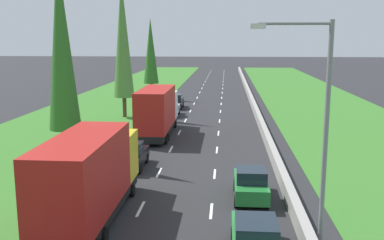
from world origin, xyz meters
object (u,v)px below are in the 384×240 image
Objects in this scene: green_hatchback_right_lane at (251,184)px; street_light_mast at (318,117)px; poplar_tree_fourth at (151,51)px; poplar_tree_third at (123,38)px; green_sedan_right_lane at (256,240)px; red_box_truck_left_lane_fourth at (158,111)px; red_box_truck_left_lane at (90,176)px; silver_hatchback_left_lane at (171,108)px; black_hatchback_left_lane_third at (131,155)px; poplar_tree_second at (61,44)px; black_hatchback_left_lane_sixth at (176,101)px.

street_light_mast is (2.29, -4.55, 4.40)m from green_hatchback_right_lane.
poplar_tree_fourth is 1.23× the size of street_light_mast.
green_sedan_right_lane is at bearing -68.28° from poplar_tree_third.
red_box_truck_left_lane is at bearing -90.54° from red_box_truck_left_lane_fourth.
red_box_truck_left_lane_fourth is 2.41× the size of silver_hatchback_left_lane.
black_hatchback_left_lane_third is at bearing -90.19° from silver_hatchback_left_lane.
red_box_truck_left_lane is 28.45m from silver_hatchback_left_lane.
green_sedan_right_lane is at bearing -47.30° from poplar_tree_second.
red_box_truck_left_lane_fourth is 11.81m from poplar_tree_third.
street_light_mast is (2.45, 1.89, 4.42)m from green_sedan_right_lane.
red_box_truck_left_lane is at bearing 173.61° from street_light_mast.
black_hatchback_left_lane_sixth is 0.28× the size of poplar_tree_second.
red_box_truck_left_lane_fourth reaches higher than green_sedan_right_lane.
street_light_mast is at bearing -44.98° from black_hatchback_left_lane_third.
green_sedan_right_lane is 1.15× the size of black_hatchback_left_lane_sixth.
black_hatchback_left_lane_sixth is (-0.08, 5.33, 0.00)m from silver_hatchback_left_lane.
poplar_tree_fourth reaches higher than silver_hatchback_left_lane.
poplar_tree_second reaches higher than red_box_truck_left_lane.
black_hatchback_left_lane_third is 33.94m from poplar_tree_fourth.
poplar_tree_fourth is at bearing 108.23° from silver_hatchback_left_lane.
red_box_truck_left_lane_fourth is at bearing -60.56° from poplar_tree_third.
black_hatchback_left_lane_third is at bearing -75.68° from poplar_tree_third.
green_hatchback_right_lane is 0.28× the size of poplar_tree_second.
green_sedan_right_lane is at bearing -78.78° from black_hatchback_left_lane_sixth.
green_hatchback_right_lane is 0.35× the size of poplar_tree_fourth.
poplar_tree_second reaches higher than green_hatchback_right_lane.
black_hatchback_left_lane_third is (-7.27, 11.60, 0.02)m from green_sedan_right_lane.
red_box_truck_left_lane is 2.41× the size of black_hatchback_left_lane_sixth.
black_hatchback_left_lane_sixth is 11.08m from poplar_tree_third.
poplar_tree_second is (-4.90, -18.28, 7.12)m from silver_hatchback_left_lane.
poplar_tree_fourth is (0.39, 14.65, -1.79)m from poplar_tree_third.
green_sedan_right_lane is 0.41× the size of poplar_tree_fourth.
street_light_mast is (9.68, -1.08, 3.05)m from red_box_truck_left_lane.
poplar_tree_third is 14.77m from poplar_tree_fourth.
street_light_mast is at bearing -71.84° from poplar_tree_fourth.
green_sedan_right_lane is 33.29m from poplar_tree_third.
black_hatchback_left_lane_third is 14.43m from street_light_mast.
poplar_tree_third is (-4.94, 8.76, 6.20)m from red_box_truck_left_lane_fourth.
red_box_truck_left_lane_fourth is 21.88m from street_light_mast.
black_hatchback_left_lane_third is 8.74m from poplar_tree_second.
poplar_tree_third reaches higher than silver_hatchback_left_lane.
red_box_truck_left_lane_fourth is 24.25m from poplar_tree_fourth.
green_hatchback_right_lane is at bearing 88.58° from green_sedan_right_lane.
poplar_tree_fourth reaches higher than black_hatchback_left_lane_sixth.
poplar_tree_third reaches higher than street_light_mast.
poplar_tree_third is at bearing 117.17° from green_hatchback_right_lane.
street_light_mast reaches higher than red_box_truck_left_lane.
silver_hatchback_left_lane is 9.03m from poplar_tree_third.
poplar_tree_third is (-4.71, -6.61, 7.55)m from black_hatchback_left_lane_sixth.
green_hatchback_right_lane is (7.45, -30.29, 0.00)m from black_hatchback_left_lane_sixth.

